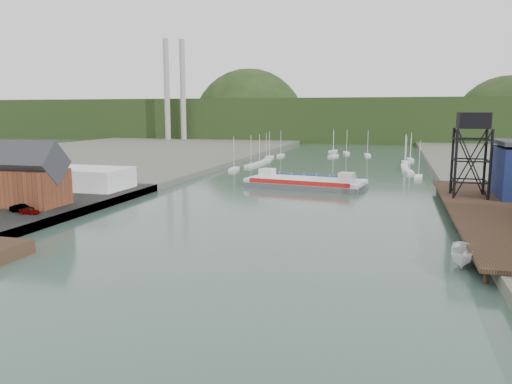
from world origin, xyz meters
The scene contains 13 objects.
ground centered at (0.00, 0.00, 0.00)m, with size 600.00×600.00×0.00m, color #294038.
west_land centered at (-92.00, 80.00, 0.00)m, with size 120.00×400.00×3.20m, color #4C5142.
east_pier centered at (37.00, 45.00, 1.90)m, with size 14.00×70.00×2.45m.
harbor_building centered at (-42.00, 30.00, 6.09)m, with size 12.20×8.20×8.90m.
white_shed centered at (-44.00, 50.00, 3.85)m, with size 18.00×12.00×4.50m, color silver.
lift_tower centered at (35.00, 58.00, 15.65)m, with size 6.50×6.50×16.00m.
marina_sailboats centered at (0.08, 138.46, 0.35)m, with size 57.71×92.65×0.90m.
smokestacks centered at (-106.00, 232.50, 30.00)m, with size 11.20×8.20×60.00m.
distant_hills centered at (-3.98, 301.35, 10.38)m, with size 500.00×120.00×80.00m.
chain_ferry centered at (0.21, 75.25, 1.17)m, with size 29.66×15.48×4.07m.
motorboat centered at (29.21, 17.59, 1.29)m, with size 2.51×6.68×2.58m, color silver.
car_west_a centered at (-36.63, 23.16, 2.18)m, with size 1.38×3.42×1.17m, color #999999.
car_west_b centered at (-38.79, 24.00, 2.28)m, with size 1.45×4.16×1.37m, color #999999.
Camera 1 is at (20.90, -44.32, 18.37)m, focal length 35.00 mm.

